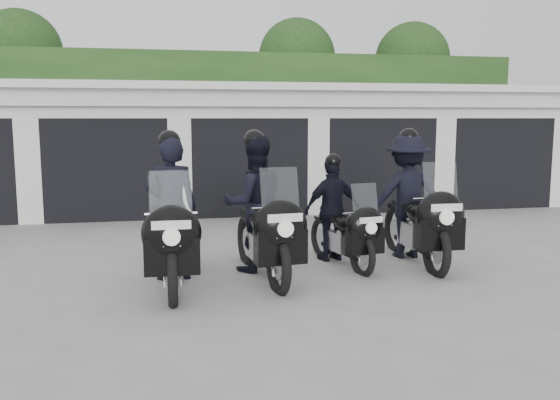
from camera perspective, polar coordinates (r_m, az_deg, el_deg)
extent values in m
plane|color=#989892|center=(8.12, 2.95, -7.89)|extent=(80.00, 80.00, 0.00)
cube|color=silver|center=(16.20, -4.45, 5.04)|extent=(16.00, 6.00, 2.80)
cube|color=silver|center=(16.00, -4.42, 10.30)|extent=(16.40, 6.80, 0.16)
cube|color=silver|center=(12.97, -2.76, 9.86)|extent=(16.40, 0.12, 0.40)
cube|color=black|center=(13.35, -2.83, -1.09)|extent=(16.00, 0.06, 0.24)
cube|color=silver|center=(13.52, -22.92, 3.86)|extent=(0.50, 0.50, 2.80)
cube|color=black|center=(14.36, -15.95, 3.19)|extent=(2.60, 2.60, 2.20)
cube|color=silver|center=(13.27, -16.54, 8.85)|extent=(2.60, 0.50, 0.60)
cube|color=silver|center=(13.25, -9.64, 4.31)|extent=(0.50, 0.50, 2.80)
cube|color=black|center=(14.44, -3.57, 3.50)|extent=(2.60, 2.60, 2.20)
cube|color=silver|center=(13.36, -3.01, 9.16)|extent=(2.60, 0.50, 0.60)
cube|color=silver|center=(13.69, 3.47, 4.52)|extent=(0.50, 0.50, 2.80)
cube|color=black|center=(15.17, 8.13, 3.65)|extent=(2.60, 2.60, 2.20)
cube|color=silver|center=(14.15, 9.67, 8.99)|extent=(2.60, 0.50, 0.60)
cube|color=silver|center=(14.79, 15.21, 4.51)|extent=(0.50, 0.50, 2.80)
cube|color=black|center=(16.46, 18.38, 3.65)|extent=(2.60, 2.60, 2.20)
cube|color=silver|center=(15.52, 20.54, 8.50)|extent=(2.60, 0.50, 0.60)
cube|color=silver|center=(16.41, 24.97, 4.36)|extent=(0.50, 0.50, 2.80)
cube|color=#1C3915|center=(20.16, -5.85, 7.71)|extent=(20.00, 2.00, 4.30)
sphere|color=#1C3915|center=(22.15, -23.77, 12.94)|extent=(2.80, 2.80, 2.80)
cylinder|color=black|center=(22.05, -23.37, 5.83)|extent=(0.24, 0.24, 3.30)
sphere|color=#1C3915|center=(22.23, 1.62, 13.58)|extent=(2.80, 2.80, 2.80)
cylinder|color=black|center=(22.13, 1.60, 6.47)|extent=(0.24, 0.24, 3.30)
sphere|color=#1C3915|center=(23.64, 12.60, 13.05)|extent=(2.80, 2.80, 2.80)
cylinder|color=black|center=(23.55, 12.40, 6.38)|extent=(0.24, 0.24, 3.30)
torus|color=black|center=(7.24, -10.30, -7.14)|extent=(0.13, 0.82, 0.82)
torus|color=black|center=(8.80, -10.35, -4.44)|extent=(0.13, 0.82, 0.82)
cube|color=#B6B6BB|center=(8.02, -10.34, -5.08)|extent=(0.30, 0.62, 0.36)
cube|color=black|center=(8.04, -10.31, -6.36)|extent=(0.11, 1.45, 0.07)
ellipsoid|color=black|center=(7.76, -10.40, -2.66)|extent=(0.37, 0.65, 0.32)
cube|color=black|center=(8.22, -10.42, -1.90)|extent=(0.30, 0.62, 0.11)
ellipsoid|color=black|center=(7.03, -10.40, -3.19)|extent=(0.71, 0.38, 0.67)
cube|color=black|center=(7.08, -10.35, -5.23)|extent=(0.65, 0.25, 0.45)
cube|color=#B2BFC6|center=(6.99, -10.49, 0.45)|extent=(0.49, 0.14, 0.57)
cylinder|color=silver|center=(7.22, -10.45, -1.29)|extent=(0.63, 0.04, 0.03)
cube|color=silver|center=(6.82, -10.42, -2.39)|extent=(0.45, 0.02, 0.10)
cube|color=silver|center=(6.89, -10.38, -3.99)|extent=(0.20, 0.02, 0.11)
imported|color=black|center=(8.22, -10.45, -0.82)|extent=(0.72, 0.48, 1.96)
sphere|color=black|center=(8.14, -10.61, 5.59)|extent=(0.30, 0.30, 0.30)
torus|color=black|center=(7.59, -0.16, -6.30)|extent=(0.21, 0.82, 0.81)
torus|color=black|center=(9.09, -3.22, -3.92)|extent=(0.21, 0.82, 0.81)
cube|color=#B6B6BB|center=(8.34, -1.87, -4.45)|extent=(0.36, 0.64, 0.36)
cube|color=black|center=(8.36, -1.83, -5.67)|extent=(0.25, 1.45, 0.07)
ellipsoid|color=black|center=(8.09, -1.52, -2.10)|extent=(0.43, 0.68, 0.32)
cube|color=black|center=(8.54, -2.42, -1.42)|extent=(0.36, 0.64, 0.11)
ellipsoid|color=black|center=(7.40, 0.05, -2.52)|extent=(0.74, 0.44, 0.67)
cube|color=black|center=(7.45, 0.05, -4.46)|extent=(0.67, 0.32, 0.45)
cube|color=#B2BFC6|center=(7.36, -0.03, 0.94)|extent=(0.50, 0.18, 0.57)
cylinder|color=silver|center=(7.57, -0.46, -0.74)|extent=(0.62, 0.10, 0.03)
cube|color=silver|center=(7.20, 0.51, -1.74)|extent=(0.44, 0.07, 0.10)
cube|color=silver|center=(7.26, 0.43, -3.26)|extent=(0.20, 0.04, 0.11)
imported|color=black|center=(8.54, -2.46, -0.38)|extent=(1.03, 0.84, 1.96)
sphere|color=black|center=(8.45, -2.50, 5.78)|extent=(0.30, 0.30, 0.30)
torus|color=black|center=(8.52, 7.91, -5.24)|extent=(0.22, 0.67, 0.66)
torus|color=black|center=(9.64, 4.00, -3.63)|extent=(0.22, 0.67, 0.66)
cube|color=#B6B6BB|center=(9.08, 5.78, -3.98)|extent=(0.33, 0.54, 0.29)
cube|color=black|center=(9.09, 5.82, -4.89)|extent=(0.30, 1.17, 0.05)
ellipsoid|color=black|center=(8.88, 6.28, -2.21)|extent=(0.39, 0.57, 0.26)
cube|color=black|center=(9.22, 5.12, -1.71)|extent=(0.33, 0.54, 0.09)
ellipsoid|color=black|center=(8.37, 8.21, -2.49)|extent=(0.62, 0.40, 0.55)
cube|color=black|center=(8.41, 8.18, -3.90)|extent=(0.56, 0.30, 0.36)
cube|color=#B2BFC6|center=(8.33, 8.17, 0.00)|extent=(0.41, 0.18, 0.46)
cylinder|color=silver|center=(8.49, 7.61, -1.21)|extent=(0.50, 0.12, 0.03)
cube|color=silver|center=(8.22, 8.77, -1.92)|extent=(0.36, 0.08, 0.08)
cube|color=silver|center=(8.27, 8.65, -3.01)|extent=(0.16, 0.04, 0.09)
imported|color=black|center=(9.22, 5.08, -0.92)|extent=(1.02, 0.70, 1.60)
sphere|color=black|center=(9.13, 5.14, 3.72)|extent=(0.25, 0.25, 0.25)
torus|color=black|center=(8.68, 14.80, -4.75)|extent=(0.14, 0.82, 0.82)
torus|color=black|center=(10.13, 11.02, -2.83)|extent=(0.14, 0.82, 0.82)
cube|color=#B6B6BB|center=(9.40, 12.72, -3.22)|extent=(0.31, 0.62, 0.36)
cube|color=black|center=(9.42, 12.74, -4.32)|extent=(0.13, 1.46, 0.07)
ellipsoid|color=black|center=(9.16, 13.25, -1.11)|extent=(0.38, 0.65, 0.32)
cube|color=black|center=(9.60, 12.13, -0.54)|extent=(0.31, 0.62, 0.11)
ellipsoid|color=black|center=(8.50, 15.18, -1.41)|extent=(0.71, 0.39, 0.67)
cube|color=black|center=(8.54, 15.12, -3.12)|extent=(0.65, 0.26, 0.45)
cube|color=#B2BFC6|center=(8.47, 15.19, 1.61)|extent=(0.50, 0.14, 0.57)
cylinder|color=silver|center=(8.67, 14.61, 0.13)|extent=(0.63, 0.05, 0.03)
cube|color=silver|center=(8.31, 15.76, -0.71)|extent=(0.45, 0.03, 0.10)
cube|color=silver|center=(8.37, 15.61, -2.04)|extent=(0.20, 0.02, 0.11)
imported|color=black|center=(9.60, 12.11, 0.39)|extent=(1.28, 0.69, 1.96)
sphere|color=black|center=(9.52, 12.27, 5.89)|extent=(0.30, 0.30, 0.30)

